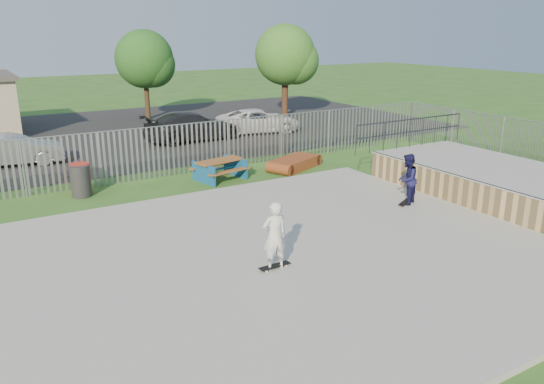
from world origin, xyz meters
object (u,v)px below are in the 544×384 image
funbox (294,163)px  tree_mid (144,59)px  car_white (259,121)px  skater_navy (407,179)px  car_silver (13,150)px  tree_right (285,55)px  trash_bin_red (81,179)px  trash_bin_grey (80,181)px  skater_white (275,236)px  picnic_table (220,170)px  car_dark (192,127)px

funbox → tree_mid: size_ratio=0.45×
car_white → skater_navy: bearing=-177.6°
car_silver → skater_navy: skater_navy is taller
tree_right → skater_navy: 18.94m
funbox → trash_bin_red: size_ratio=2.26×
funbox → trash_bin_grey: size_ratio=2.27×
trash_bin_red → tree_mid: bearing=63.5°
skater_navy → skater_white: bearing=-9.5°
picnic_table → car_white: (6.04, 7.61, 0.27)m
car_white → car_dark: bearing=105.2°
funbox → trash_bin_red: (-8.36, 0.84, 0.33)m
funbox → skater_white: 9.98m
car_silver → tree_right: tree_right is taller
car_white → tree_mid: bearing=38.5°
picnic_table → funbox: size_ratio=0.85×
skater_navy → skater_white: (-6.11, -1.93, 0.00)m
car_silver → skater_navy: (10.15, -12.64, 0.30)m
car_dark → tree_right: size_ratio=0.84×
skater_navy → skater_white: 6.41m
picnic_table → trash_bin_red: (-4.97, 0.77, 0.16)m
skater_white → tree_right: bearing=-115.6°
picnic_table → skater_navy: skater_navy is taller
trash_bin_red → picnic_table: bearing=-8.8°
picnic_table → funbox: picnic_table is taller
tree_mid → tree_right: tree_right is taller
tree_mid → car_white: bearing=-63.8°
trash_bin_red → car_white: 12.96m
car_dark → skater_navy: size_ratio=3.01×
picnic_table → skater_white: 8.51m
car_silver → skater_white: size_ratio=2.42×
tree_mid → skater_navy: (1.38, -21.49, -2.76)m
trash_bin_grey → car_white: 13.16m
picnic_table → tree_mid: bearing=69.8°
picnic_table → funbox: bearing=-13.0°
trash_bin_red → car_dark: bearing=43.7°
trash_bin_red → skater_navy: (8.61, -6.96, 0.42)m
trash_bin_grey → skater_white: (2.57, -8.63, 0.43)m
tree_right → skater_navy: tree_right is taller
tree_right → skater_white: 23.39m
trash_bin_red → car_dark: (6.95, 6.63, 0.19)m
car_dark → tree_mid: bearing=-4.6°
picnic_table → trash_bin_grey: (-5.05, 0.52, 0.15)m
funbox → skater_navy: size_ratio=1.51×
trash_bin_grey → skater_navy: 10.98m
picnic_table → skater_white: skater_white is taller
trash_bin_red → trash_bin_grey: trash_bin_red is taller
trash_bin_grey → tree_mid: 16.80m
tree_mid → tree_right: size_ratio=0.94×
car_white → tree_right: size_ratio=0.79×
picnic_table → skater_white: size_ratio=1.27×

